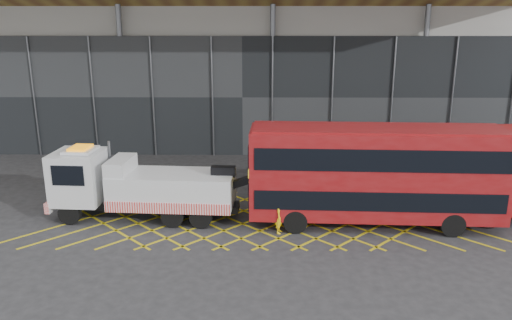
{
  "coord_description": "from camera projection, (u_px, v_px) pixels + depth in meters",
  "views": [
    {
      "loc": [
        3.2,
        -22.01,
        9.03
      ],
      "look_at": [
        3.0,
        1.5,
        2.4
      ],
      "focal_mm": 35.0,
      "sensor_mm": 36.0,
      "label": 1
    }
  ],
  "objects": [
    {
      "name": "ground_plane",
      "position": [
        193.0,
        217.0,
        23.66
      ],
      "size": [
        120.0,
        120.0,
        0.0
      ],
      "primitive_type": "plane",
      "color": "#27272A"
    },
    {
      "name": "road_markings",
      "position": [
        260.0,
        217.0,
        23.63
      ],
      "size": [
        23.16,
        7.16,
        0.01
      ],
      "color": "gold",
      "rests_on": "ground_plane"
    },
    {
      "name": "construction_building",
      "position": [
        244.0,
        20.0,
        38.91
      ],
      "size": [
        55.0,
        23.97,
        18.0
      ],
      "color": "#999993",
      "rests_on": "ground_plane"
    },
    {
      "name": "recovery_truck",
      "position": [
        137.0,
        185.0,
        23.16
      ],
      "size": [
        10.02,
        2.94,
        3.48
      ],
      "rotation": [
        0.0,
        0.0,
        -0.06
      ],
      "color": "black",
      "rests_on": "ground_plane"
    },
    {
      "name": "bus_towed",
      "position": [
        375.0,
        172.0,
        22.15
      ],
      "size": [
        11.25,
        3.12,
        4.53
      ],
      "rotation": [
        0.0,
        0.0,
        -0.05
      ],
      "color": "maroon",
      "rests_on": "ground_plane"
    },
    {
      "name": "worker",
      "position": [
        279.0,
        217.0,
        21.73
      ],
      "size": [
        0.47,
        0.61,
        1.48
      ],
      "primitive_type": "imported",
      "rotation": [
        0.0,
        0.0,
        1.34
      ],
      "color": "yellow",
      "rests_on": "ground_plane"
    }
  ]
}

